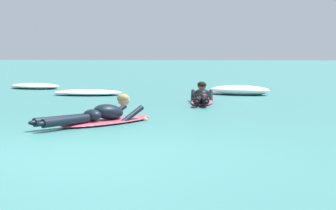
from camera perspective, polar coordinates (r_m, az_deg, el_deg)
name	(u,v)px	position (r m, az deg, el deg)	size (l,w,h in m)	color
ground_plane	(172,94)	(17.07, 0.37, 1.04)	(120.00, 120.00, 0.00)	#387A75
surfer_near	(101,116)	(10.15, -6.42, -1.07)	(1.79, 2.30, 0.54)	#E54C66
surfer_far	(202,97)	(14.14, 3.23, 0.73)	(0.62, 2.45, 0.53)	#E54C66
whitewater_front	(88,93)	(16.82, -7.62, 1.18)	(1.92, 1.01, 0.15)	white
whitewater_mid_left	(36,86)	(19.99, -12.51, 1.77)	(1.91, 1.46, 0.18)	white
whitewater_mid_right	(240,90)	(16.92, 6.87, 1.39)	(1.89, 1.33, 0.27)	white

